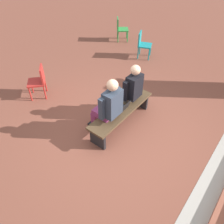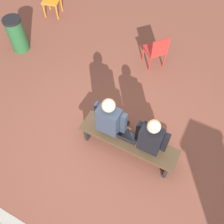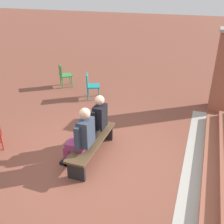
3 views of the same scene
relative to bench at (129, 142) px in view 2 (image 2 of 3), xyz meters
The scene contains 7 objects.
ground_plane 0.47m from the bench, 36.99° to the left, with size 60.00×60.00×0.00m, color brown.
bench is the anchor object (origin of this frame).
person_student 0.53m from the bench, 169.89° to the right, with size 0.55×0.69×1.35m.
person_adult 0.54m from the bench, 10.63° to the right, with size 0.57×0.72×1.39m.
laptop 0.15m from the bench, 32.70° to the left, with size 0.32×0.29×0.21m.
plastic_chair_foreground 2.33m from the bench, 79.71° to the right, with size 0.59×0.59×0.84m.
litter_bin 3.77m from the bench, 19.83° to the right, with size 0.42×0.42×0.86m.
Camera 2 is at (-0.99, 1.86, 4.54)m, focal length 42.00 mm.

